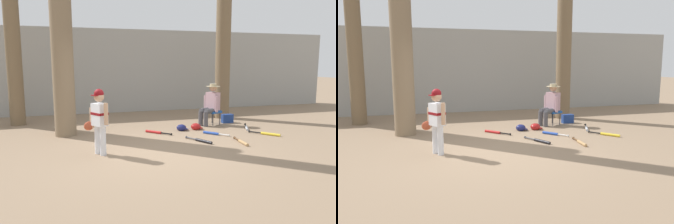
# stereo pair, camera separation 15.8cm
# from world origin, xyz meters

# --- Properties ---
(ground_plane) EXTENTS (60.00, 60.00, 0.00)m
(ground_plane) POSITION_xyz_m (0.00, 0.00, 0.00)
(ground_plane) COLOR #897056
(concrete_back_wall) EXTENTS (18.00, 0.36, 3.00)m
(concrete_back_wall) POSITION_xyz_m (0.00, 5.79, 1.50)
(concrete_back_wall) COLOR #9E9E99
(concrete_back_wall) RESTS_ON ground
(tree_near_player) EXTENTS (0.76, 0.76, 6.59)m
(tree_near_player) POSITION_xyz_m (-1.74, 2.15, 2.91)
(tree_near_player) COLOR #7F6B51
(tree_near_player) RESTS_ON ground
(tree_behind_spectator) EXTENTS (0.70, 0.70, 4.62)m
(tree_behind_spectator) POSITION_xyz_m (3.21, 3.40, 1.96)
(tree_behind_spectator) COLOR brown
(tree_behind_spectator) RESTS_ON ground
(young_ballplayer) EXTENTS (0.49, 0.53, 1.31)m
(young_ballplayer) POSITION_xyz_m (-1.10, 0.15, 0.74)
(young_ballplayer) COLOR white
(young_ballplayer) RESTS_ON ground
(folding_stool) EXTENTS (0.53, 0.53, 0.41)m
(folding_stool) POSITION_xyz_m (2.41, 2.40, 0.36)
(folding_stool) COLOR #194C9E
(folding_stool) RESTS_ON ground
(seated_spectator) EXTENTS (0.67, 0.55, 1.20)m
(seated_spectator) POSITION_xyz_m (2.32, 2.36, 0.64)
(seated_spectator) COLOR #47474C
(seated_spectator) RESTS_ON ground
(handbag_beside_stool) EXTENTS (0.35, 0.19, 0.26)m
(handbag_beside_stool) POSITION_xyz_m (2.95, 2.51, 0.13)
(handbag_beside_stool) COLOR navy
(handbag_beside_stool) RESTS_ON ground
(tree_far_left) EXTENTS (0.71, 0.71, 6.15)m
(tree_far_left) POSITION_xyz_m (-3.06, 4.02, 2.70)
(tree_far_left) COLOR brown
(tree_far_left) RESTS_ON ground
(bat_wood_tan) EXTENTS (0.13, 0.72, 0.07)m
(bat_wood_tan) POSITION_xyz_m (2.05, 0.07, 0.03)
(bat_wood_tan) COLOR tan
(bat_wood_tan) RESTS_ON ground
(bat_red_barrel) EXTENTS (0.56, 0.63, 0.07)m
(bat_red_barrel) POSITION_xyz_m (0.47, 1.69, 0.03)
(bat_red_barrel) COLOR red
(bat_red_barrel) RESTS_ON ground
(bat_blue_youth) EXTENTS (0.49, 0.59, 0.07)m
(bat_blue_youth) POSITION_xyz_m (1.83, 1.12, 0.03)
(bat_blue_youth) COLOR #2347AD
(bat_blue_youth) RESTS_ON ground
(bat_black_composite) EXTENTS (0.39, 0.75, 0.07)m
(bat_black_composite) POSITION_xyz_m (1.23, 0.48, 0.03)
(bat_black_composite) COLOR black
(bat_black_composite) RESTS_ON ground
(bat_yellow_trainer) EXTENTS (0.53, 0.69, 0.07)m
(bat_yellow_trainer) POSITION_xyz_m (3.12, 0.65, 0.03)
(bat_yellow_trainer) COLOR yellow
(bat_yellow_trainer) RESTS_ON ground
(bat_aluminum_silver) EXTENTS (0.41, 0.76, 0.07)m
(bat_aluminum_silver) POSITION_xyz_m (3.02, 1.51, 0.03)
(bat_aluminum_silver) COLOR #B7BCC6
(bat_aluminum_silver) RESTS_ON ground
(batting_helmet_navy) EXTENTS (0.31, 0.24, 0.18)m
(batting_helmet_navy) POSITION_xyz_m (1.23, 1.82, 0.08)
(batting_helmet_navy) COLOR navy
(batting_helmet_navy) RESTS_ON ground
(batting_helmet_red) EXTENTS (0.32, 0.25, 0.19)m
(batting_helmet_red) POSITION_xyz_m (1.65, 1.83, 0.08)
(batting_helmet_red) COLOR #A81919
(batting_helmet_red) RESTS_ON ground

